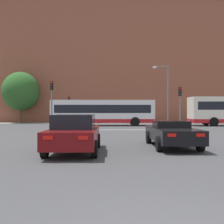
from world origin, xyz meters
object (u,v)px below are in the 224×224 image
(car_saloon_left, at_px, (74,133))
(pedestrian_waiting, at_px, (124,115))
(street_lamp_junction, at_px, (165,89))
(pedestrian_walking_east, at_px, (63,116))
(car_roadster_right, at_px, (171,133))
(pedestrian_walking_west, at_px, (98,116))
(traffic_light_near_left, at_px, (52,97))
(bus_crossing_lead, at_px, (103,112))
(traffic_light_far_left, at_px, (69,105))
(traffic_light_near_right, at_px, (180,101))

(car_saloon_left, bearing_deg, pedestrian_waiting, 82.93)
(street_lamp_junction, relative_size, pedestrian_walking_east, 3.93)
(car_roadster_right, bearing_deg, pedestrian_walking_west, 99.32)
(pedestrian_waiting, bearing_deg, pedestrian_walking_west, -21.07)
(traffic_light_near_left, xyz_separation_m, pedestrian_waiting, (7.32, 13.24, -1.87))
(car_saloon_left, relative_size, pedestrian_waiting, 2.56)
(car_saloon_left, height_order, pedestrian_walking_east, pedestrian_walking_east)
(car_saloon_left, xyz_separation_m, traffic_light_near_left, (-3.77, 14.23, 2.16))
(bus_crossing_lead, distance_m, traffic_light_far_left, 8.13)
(bus_crossing_lead, bearing_deg, car_roadster_right, 10.43)
(pedestrian_waiting, bearing_deg, bus_crossing_lead, 42.81)
(pedestrian_walking_east, bearing_deg, car_roadster_right, -89.65)
(car_roadster_right, distance_m, street_lamp_junction, 18.50)
(traffic_light_near_left, xyz_separation_m, pedestrian_walking_east, (-1.08, 13.31, -1.93))
(bus_crossing_lead, distance_m, pedestrian_waiting, 7.29)
(pedestrian_waiting, bearing_deg, pedestrian_walking_east, -25.05)
(traffic_light_far_left, bearing_deg, pedestrian_walking_east, 161.40)
(car_saloon_left, relative_size, traffic_light_far_left, 1.25)
(car_saloon_left, bearing_deg, bus_crossing_lead, 88.21)
(street_lamp_junction, xyz_separation_m, pedestrian_walking_east, (-12.50, 8.08, -3.10))
(traffic_light_far_left, distance_m, pedestrian_waiting, 7.72)
(car_saloon_left, xyz_separation_m, car_roadster_right, (4.28, 1.61, -0.12))
(car_saloon_left, height_order, traffic_light_near_right, traffic_light_near_right)
(traffic_light_far_left, height_order, pedestrian_waiting, traffic_light_far_left)
(traffic_light_far_left, bearing_deg, pedestrian_walking_west, -0.18)
(traffic_light_near_left, height_order, traffic_light_far_left, traffic_light_near_left)
(pedestrian_waiting, bearing_deg, street_lamp_junction, 92.59)
(traffic_light_near_right, xyz_separation_m, traffic_light_far_left, (-11.91, 13.26, -0.10))
(street_lamp_junction, bearing_deg, car_saloon_left, -111.47)
(pedestrian_walking_west, bearing_deg, car_saloon_left, -43.11)
(traffic_light_near_right, xyz_separation_m, pedestrian_walking_east, (-12.73, 13.54, -1.60))
(traffic_light_near_left, distance_m, pedestrian_walking_west, 13.69)
(bus_crossing_lead, xyz_separation_m, pedestrian_waiting, (2.80, 6.71, -0.50))
(traffic_light_near_left, distance_m, traffic_light_far_left, 13.04)
(bus_crossing_lead, height_order, street_lamp_junction, street_lamp_junction)
(car_roadster_right, relative_size, street_lamp_junction, 0.72)
(street_lamp_junction, bearing_deg, pedestrian_walking_west, 134.45)
(bus_crossing_lead, distance_m, pedestrian_walking_east, 8.82)
(traffic_light_near_right, xyz_separation_m, pedestrian_waiting, (-4.33, 13.46, -1.54))
(pedestrian_walking_east, bearing_deg, bus_crossing_lead, -69.49)
(traffic_light_near_right, bearing_deg, car_roadster_right, -106.21)
(pedestrian_waiting, xyz_separation_m, pedestrian_walking_east, (-8.40, 0.07, -0.06))
(car_roadster_right, bearing_deg, traffic_light_near_right, 73.65)
(traffic_light_near_left, height_order, pedestrian_walking_west, traffic_light_near_left)
(traffic_light_near_left, bearing_deg, traffic_light_far_left, 91.13)
(car_saloon_left, relative_size, pedestrian_walking_west, 2.57)
(traffic_light_far_left, bearing_deg, bus_crossing_lead, -53.69)
(traffic_light_near_right, bearing_deg, street_lamp_junction, 92.43)
(car_saloon_left, xyz_separation_m, bus_crossing_lead, (0.76, 20.76, 0.79))
(car_saloon_left, xyz_separation_m, pedestrian_walking_west, (0.02, 27.26, 0.29))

